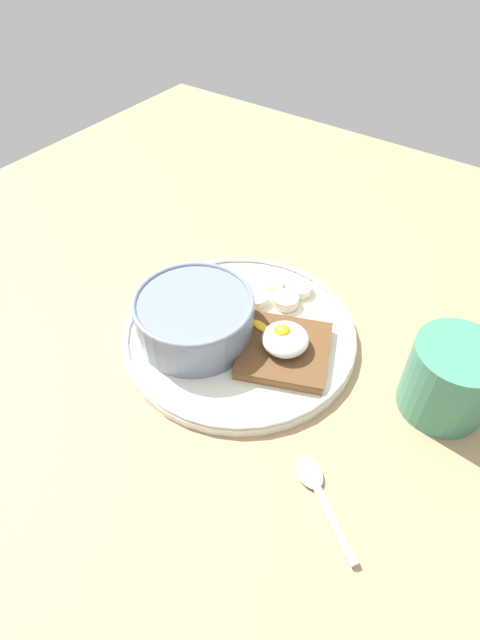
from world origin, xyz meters
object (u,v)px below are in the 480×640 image
(poached_egg, at_px, (286,336))
(banana_slice_left, at_px, (273,283))
(oatmeal_bowl, at_px, (195,317))
(banana_slice_front, at_px, (285,300))
(banana_slice_back, at_px, (298,288))
(banana_slice_right, at_px, (256,299))
(spoon, at_px, (320,493))
(toast_slice, at_px, (286,348))
(coffee_mug, at_px, (450,378))

(poached_egg, height_order, banana_slice_left, poached_egg)
(poached_egg, bearing_deg, oatmeal_bowl, -69.80)
(banana_slice_front, height_order, banana_slice_back, banana_slice_front)
(banana_slice_front, relative_size, banana_slice_right, 0.98)
(poached_egg, height_order, banana_slice_front, poached_egg)
(banana_slice_right, distance_m, spoon, 0.26)
(toast_slice, distance_m, spoon, 0.17)
(poached_egg, distance_m, coffee_mug, 0.18)
(toast_slice, distance_m, poached_egg, 0.02)
(toast_slice, distance_m, banana_slice_right, 0.09)
(poached_egg, distance_m, banana_slice_left, 0.12)
(poached_egg, height_order, banana_slice_back, poached_egg)
(spoon, bearing_deg, toast_slice, -137.39)
(toast_slice, bearing_deg, banana_slice_left, -140.26)
(spoon, bearing_deg, banana_slice_front, -140.83)
(banana_slice_right, relative_size, spoon, 0.44)
(banana_slice_back, bearing_deg, oatmeal_bowl, -24.13)
(banana_slice_front, bearing_deg, banana_slice_right, -61.11)
(poached_egg, xyz_separation_m, spoon, (0.13, 0.12, -0.03))
(toast_slice, bearing_deg, banana_slice_front, -148.06)
(poached_egg, xyz_separation_m, coffee_mug, (-0.04, 0.17, 0.01))
(toast_slice, bearing_deg, banana_slice_back, -157.02)
(oatmeal_bowl, bearing_deg, banana_slice_right, 162.68)
(banana_slice_back, xyz_separation_m, coffee_mug, (0.06, 0.21, 0.03))
(poached_egg, relative_size, banana_slice_back, 2.12)
(toast_slice, bearing_deg, spoon, 42.61)
(banana_slice_front, height_order, spoon, banana_slice_front)
(banana_slice_left, height_order, banana_slice_right, banana_slice_right)
(oatmeal_bowl, relative_size, coffee_mug, 1.55)
(banana_slice_left, bearing_deg, banana_slice_back, 105.60)
(toast_slice, xyz_separation_m, coffee_mug, (-0.04, 0.17, 0.03))
(banana_slice_back, xyz_separation_m, spoon, (0.23, 0.16, -0.01))
(poached_egg, bearing_deg, banana_slice_left, -140.62)
(oatmeal_bowl, xyz_separation_m, coffee_mug, (-0.08, 0.27, 0.01))
(toast_slice, xyz_separation_m, spoon, (0.13, 0.12, -0.01))
(banana_slice_right, bearing_deg, banana_slice_front, 118.89)
(toast_slice, height_order, poached_egg, poached_egg)
(banana_slice_right, distance_m, coffee_mug, 0.25)
(toast_slice, bearing_deg, poached_egg, -99.53)
(poached_egg, height_order, spoon, poached_egg)
(oatmeal_bowl, xyz_separation_m, banana_slice_left, (-0.13, 0.03, -0.02))
(banana_slice_front, bearing_deg, oatmeal_bowl, -29.43)
(banana_slice_left, bearing_deg, spoon, 41.44)
(poached_egg, relative_size, banana_slice_right, 1.88)
(banana_slice_right, relative_size, coffee_mug, 0.47)
(oatmeal_bowl, bearing_deg, spoon, 68.07)
(oatmeal_bowl, height_order, poached_egg, oatmeal_bowl)
(oatmeal_bowl, relative_size, spoon, 1.44)
(coffee_mug, height_order, spoon, coffee_mug)
(oatmeal_bowl, relative_size, banana_slice_right, 3.27)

